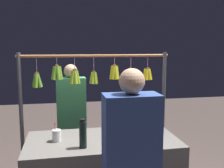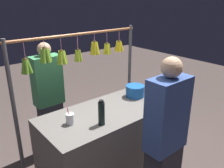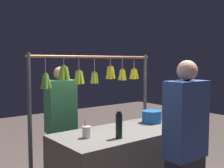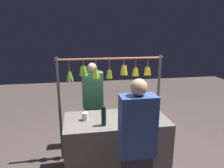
# 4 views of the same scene
# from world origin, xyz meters

# --- Properties ---
(market_counter) EXTENTS (1.51, 0.76, 0.89)m
(market_counter) POSITION_xyz_m (0.00, 0.00, 0.45)
(market_counter) COLOR #66605B
(market_counter) RESTS_ON ground
(display_rack) EXTENTS (1.75, 0.14, 1.75)m
(display_rack) POSITION_xyz_m (0.02, -0.50, 1.29)
(display_rack) COLOR #4C4C51
(display_rack) RESTS_ON ground
(water_bottle) EXTENTS (0.07, 0.07, 0.27)m
(water_bottle) POSITION_xyz_m (0.21, 0.20, 1.02)
(water_bottle) COLOR black
(water_bottle) RESTS_ON market_counter
(blue_bucket) EXTENTS (0.24, 0.24, 0.15)m
(blue_bucket) POSITION_xyz_m (-0.57, -0.10, 0.97)
(blue_bucket) COLOR #1B59AB
(blue_bucket) RESTS_ON market_counter
(drink_cup) EXTENTS (0.09, 0.09, 0.18)m
(drink_cup) POSITION_xyz_m (0.45, -0.02, 0.95)
(drink_cup) COLOR silver
(drink_cup) RESTS_ON market_counter
(vendor_person) EXTENTS (0.38, 0.20, 1.59)m
(vendor_person) POSITION_xyz_m (0.27, -0.89, 0.79)
(vendor_person) COLOR #2D2D38
(vendor_person) RESTS_ON ground
(customer_person) EXTENTS (0.40, 0.21, 1.67)m
(customer_person) POSITION_xyz_m (-0.09, 0.78, 0.82)
(customer_person) COLOR #2D2D38
(customer_person) RESTS_ON ground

